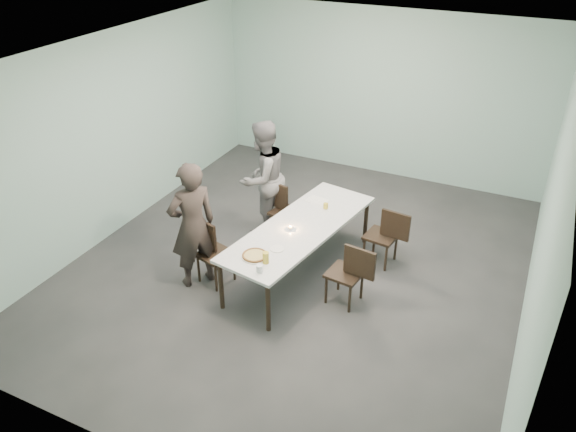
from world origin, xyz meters
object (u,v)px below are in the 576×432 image
at_px(beer_glass, 266,258).
at_px(table, 300,230).
at_px(diner_far, 263,178).
at_px(chair_near_left, 211,248).
at_px(chair_far_left, 282,207).
at_px(pizza, 255,255).
at_px(chair_far_right, 387,233).
at_px(tealight, 290,228).
at_px(diner_near, 193,226).
at_px(side_plate, 277,249).
at_px(amber_tumbler, 326,206).
at_px(chair_near_right, 351,271).
at_px(water_tumbler, 259,268).

bearing_deg(beer_glass, table, 88.92).
distance_m(diner_far, beer_glass, 2.06).
bearing_deg(chair_near_left, chair_far_left, 90.11).
height_order(table, pizza, pizza).
xyz_separation_m(chair_far_left, pizza, (0.44, -1.68, 0.27)).
bearing_deg(beer_glass, chair_far_left, 109.87).
relative_size(chair_far_right, tealight, 15.54).
distance_m(table, diner_near, 1.43).
bearing_deg(side_plate, pizza, -122.82).
bearing_deg(diner_near, diner_far, -151.49).
height_order(chair_far_right, diner_far, diner_far).
xyz_separation_m(diner_far, pizza, (0.80, -1.74, -0.12)).
bearing_deg(chair_near_left, beer_glass, -2.62).
relative_size(side_plate, amber_tumbler, 2.25).
xyz_separation_m(chair_far_left, diner_far, (-0.36, 0.07, 0.39)).
xyz_separation_m(pizza, amber_tumbler, (0.33, 1.50, 0.02)).
bearing_deg(chair_far_right, beer_glass, 66.05).
bearing_deg(tealight, amber_tumbler, 74.21).
bearing_deg(diner_near, amber_tumbler, 171.37).
relative_size(chair_near_right, side_plate, 4.83).
relative_size(chair_near_left, diner_near, 0.49).
height_order(pizza, amber_tumbler, amber_tumbler).
bearing_deg(chair_near_left, water_tumbler, -11.70).
relative_size(chair_near_right, diner_far, 0.49).
relative_size(chair_near_left, chair_near_right, 1.00).
relative_size(table, tealight, 48.47).
xyz_separation_m(chair_near_left, side_plate, (0.99, 0.01, 0.25)).
bearing_deg(chair_far_right, table, 43.04).
distance_m(chair_far_right, diner_far, 2.06).
relative_size(side_plate, beer_glass, 1.20).
xyz_separation_m(chair_near_right, diner_far, (-1.87, 1.18, 0.39)).
height_order(chair_far_left, tealight, chair_far_left).
distance_m(diner_near, diner_far, 1.64).
xyz_separation_m(chair_far_right, amber_tumbler, (-0.88, -0.12, 0.29)).
height_order(diner_far, tealight, diner_far).
height_order(chair_far_right, diner_near, diner_near).
bearing_deg(chair_far_right, chair_far_left, 5.66).
bearing_deg(table, chair_near_left, -147.57).
bearing_deg(amber_tumbler, water_tumbler, -94.22).
distance_m(chair_far_left, chair_far_right, 1.66).
bearing_deg(chair_far_left, table, -37.02).
bearing_deg(chair_far_left, pizza, -62.03).
xyz_separation_m(chair_near_left, tealight, (0.94, 0.51, 0.27)).
xyz_separation_m(table, beer_glass, (-0.02, -0.96, 0.13)).
height_order(chair_far_left, chair_near_right, same).
bearing_deg(water_tumbler, chair_far_right, 61.64).
bearing_deg(beer_glass, side_plate, 91.84).
xyz_separation_m(diner_near, pizza, (0.97, -0.11, -0.12)).
relative_size(chair_near_right, tealight, 15.54).
bearing_deg(pizza, beer_glass, -17.54).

